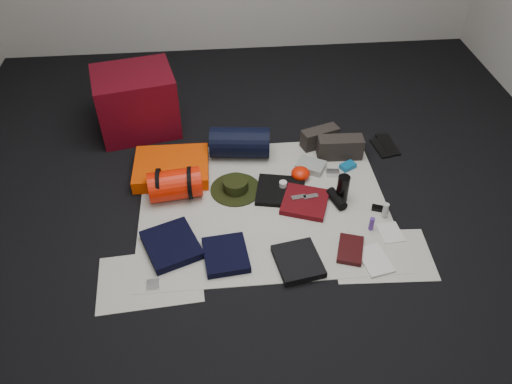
{
  "coord_description": "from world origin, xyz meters",
  "views": [
    {
      "loc": [
        -0.27,
        -2.35,
        2.25
      ],
      "look_at": [
        -0.05,
        0.02,
        0.1
      ],
      "focal_mm": 35.0,
      "sensor_mm": 36.0,
      "label": 1
    }
  ],
  "objects": [
    {
      "name": "compact_camera",
      "position": [
        0.51,
        0.25,
        0.02
      ],
      "size": [
        0.09,
        0.06,
        0.04
      ],
      "primitive_type": "cube",
      "rotation": [
        0.0,
        0.0,
        -0.12
      ],
      "color": "silver",
      "rests_on": "newspaper_mat"
    },
    {
      "name": "black_tshirt",
      "position": [
        0.12,
        0.1,
        0.02
      ],
      "size": [
        0.37,
        0.35,
        0.03
      ],
      "primitive_type": "cube",
      "rotation": [
        0.0,
        0.0,
        -0.21
      ],
      "color": "black",
      "rests_on": "newspaper_mat"
    },
    {
      "name": "cyan_case",
      "position": [
        0.63,
        0.31,
        0.02
      ],
      "size": [
        0.13,
        0.11,
        0.03
      ],
      "primitive_type": "cube",
      "rotation": [
        0.0,
        0.0,
        0.49
      ],
      "color": "#0D5886",
      "rests_on": "newspaper_mat"
    },
    {
      "name": "sleeping_pad",
      "position": [
        -0.6,
        0.37,
        0.05
      ],
      "size": [
        0.51,
        0.42,
        0.09
      ],
      "primitive_type": "cube",
      "rotation": [
        0.0,
        0.0,
        -0.01
      ],
      "color": "#EB4202",
      "rests_on": "newspaper_mat"
    },
    {
      "name": "sunglasses",
      "position": [
        0.74,
        -0.13,
        0.02
      ],
      "size": [
        0.11,
        0.08,
        0.03
      ],
      "primitive_type": "cube",
      "rotation": [
        0.0,
        0.0,
        -0.38
      ],
      "color": "black",
      "rests_on": "newspaper_mat"
    },
    {
      "name": "hiking_boot_left",
      "position": [
        0.48,
        0.6,
        0.08
      ],
      "size": [
        0.3,
        0.19,
        0.14
      ],
      "primitive_type": "cube",
      "rotation": [
        0.0,
        0.0,
        0.33
      ],
      "color": "#2B2522",
      "rests_on": "newspaper_mat"
    },
    {
      "name": "map_booklet",
      "position": [
        0.59,
        -0.54,
        0.01
      ],
      "size": [
        0.2,
        0.25,
        0.01
      ],
      "primitive_type": "cube",
      "rotation": [
        0.0,
        0.0,
        0.2
      ],
      "color": "beige",
      "rests_on": "newspaper_mat"
    },
    {
      "name": "first_aid_pouch",
      "position": [
        0.37,
        0.33,
        0.03
      ],
      "size": [
        0.23,
        0.22,
        0.05
      ],
      "primitive_type": "cube",
      "rotation": [
        0.0,
        0.0,
        -0.52
      ],
      "color": "gray",
      "rests_on": "newspaper_mat"
    },
    {
      "name": "sack_strap_left",
      "position": [
        -0.67,
        0.13,
        0.11
      ],
      "size": [
        0.02,
        0.22,
        0.22
      ],
      "primitive_type": "cylinder",
      "rotation": [
        0.0,
        1.57,
        0.0
      ],
      "color": "black",
      "rests_on": "newspaper_mat"
    },
    {
      "name": "newspaper_sheet_front_right",
      "position": [
        0.65,
        -0.5,
        0.0
      ],
      "size": [
        0.6,
        0.43,
        0.0
      ],
      "primitive_type": "cube",
      "rotation": [
        0.0,
        0.0,
        -0.05
      ],
      "color": "silver",
      "rests_on": "floor"
    },
    {
      "name": "boonie_crown",
      "position": [
        -0.17,
        0.15,
        0.05
      ],
      "size": [
        0.17,
        0.17,
        0.07
      ],
      "primitive_type": "cylinder",
      "color": "black",
      "rests_on": "boonie_brim"
    },
    {
      "name": "flip_flop_right",
      "position": [
        0.99,
        0.55,
        0.01
      ],
      "size": [
        0.12,
        0.28,
        0.01
      ],
      "primitive_type": "cube",
      "rotation": [
        0.0,
        0.0,
        0.1
      ],
      "color": "black",
      "rests_on": "floor"
    },
    {
      "name": "speaker",
      "position": [
        0.48,
        -0.03,
        0.04
      ],
      "size": [
        0.11,
        0.18,
        0.07
      ],
      "primitive_type": "cylinder",
      "rotation": [
        1.57,
        0.0,
        0.31
      ],
      "color": "black",
      "rests_on": "newspaper_mat"
    },
    {
      "name": "newspaper_mat",
      "position": [
        0.0,
        0.0,
        0.0
      ],
      "size": [
        1.6,
        1.3,
        0.01
      ],
      "primitive_type": "cube",
      "color": "silver",
      "rests_on": "floor"
    },
    {
      "name": "tape_roll",
      "position": [
        0.14,
        0.13,
        0.05
      ],
      "size": [
        0.05,
        0.05,
        0.04
      ],
      "primitive_type": "cylinder",
      "color": "beige",
      "rests_on": "black_tshirt"
    },
    {
      "name": "stuff_sack",
      "position": [
        -0.57,
        0.13,
        0.11
      ],
      "size": [
        0.36,
        0.24,
        0.2
      ],
      "primitive_type": "cylinder",
      "rotation": [
        0.0,
        1.57,
        0.13
      ],
      "color": "red",
      "rests_on": "newspaper_mat"
    },
    {
      "name": "floor",
      "position": [
        0.0,
        0.0,
        -0.01
      ],
      "size": [
        4.5,
        4.5,
        0.02
      ],
      "primitive_type": "cube",
      "color": "black",
      "rests_on": "ground"
    },
    {
      "name": "red_cabinet",
      "position": [
        -0.86,
        0.95,
        0.24
      ],
      "size": [
        0.66,
        0.58,
        0.48
      ],
      "primitive_type": "cube",
      "rotation": [
        0.0,
        0.0,
        0.21
      ],
      "color": "#550611",
      "rests_on": "floor"
    },
    {
      "name": "red_shirt",
      "position": [
        0.27,
        -0.03,
        0.02
      ],
      "size": [
        0.36,
        0.36,
        0.04
      ],
      "primitive_type": "cube",
      "rotation": [
        0.0,
        0.0,
        -0.35
      ],
      "color": "#53090D",
      "rests_on": "newspaper_mat"
    },
    {
      "name": "flip_flop_left",
      "position": [
        0.93,
        0.52,
        0.01
      ],
      "size": [
        0.12,
        0.24,
        0.01
      ],
      "primitive_type": "cube",
      "rotation": [
        0.0,
        0.0,
        0.14
      ],
      "color": "black",
      "rests_on": "floor"
    },
    {
      "name": "map_printout",
      "position": [
        0.75,
        -0.33,
        0.01
      ],
      "size": [
        0.14,
        0.18,
        0.01
      ],
      "primitive_type": "cube",
      "rotation": [
        0.0,
        0.0,
        0.07
      ],
      "color": "beige",
      "rests_on": "newspaper_mat"
    },
    {
      "name": "newspaper_sheet_front_left",
      "position": [
        -0.7,
        -0.55,
        0.0
      ],
      "size": [
        0.61,
        0.44,
        0.0
      ],
      "primitive_type": "cube",
      "rotation": [
        0.0,
        0.0,
        0.07
      ],
      "color": "silver",
      "rests_on": "floor"
    },
    {
      "name": "key_cluster",
      "position": [
        -0.68,
        -0.59,
        0.01
      ],
      "size": [
        0.07,
        0.07,
        0.01
      ],
      "primitive_type": "cube",
      "rotation": [
        0.0,
        0.0,
        0.06
      ],
      "color": "silver",
      "rests_on": "newspaper_mat"
    },
    {
      "name": "trousers_navy_a",
      "position": [
        -0.58,
        -0.33,
        0.03
      ],
      "size": [
        0.39,
        0.42,
        0.05
      ],
      "primitive_type": "cube",
      "rotation": [
        0.0,
        0.0,
        0.37
      ],
      "color": "black",
      "rests_on": "newspaper_mat"
    },
    {
      "name": "hiking_boot_right",
      "position": [
        0.6,
        0.45,
        0.09
      ],
      "size": [
        0.33,
        0.13,
        0.16
      ],
      "primitive_type": "cube",
      "rotation": [
        0.0,
        0.0,
        -0.04
      ],
      "color": "#2B2522",
      "rests_on": "newspaper_mat"
    },
    {
      "name": "energy_bar_b",
      "position": [
        0.31,
        -0.01,
        0.05
      ],
      "size": [
        0.1,
        0.05,
        0.01
      ],
      "primitive_type": "cube",
      "rotation": [
        0.0,
        0.0,
        0.14
      ],
      "color": "silver",
      "rests_on": "red_shirt"
    },
    {
      "name": "trousers_charcoal",
      "position": [
        0.15,
        -0.52,
        0.03
      ],
      "size": [
        0.29,
        0.32,
        0.04
      ],
      "primitive_type": "cube",
      "rotation": [
        0.0,
        0.0,
        0.17
      ],
      "color": "black",
      "rests_on": "newspaper_mat"
    },
    {
      "name": "energy_bar_a",
      "position": [
        0.23,
        -0.01,
        0.05
      ],
      "size": [
        0.1,
        0.05,
        0.01
      ],
      "primitive_type": "cube",
      "rotation": [
        0.0,
        0.0,
        0.14
      ],
      "color": "silver",
      "rests_on": "red_shirt"
    },
    {
      "name": "boonie_brim",
      "position": [
        -0.17,
        0.15,
        0.01
      ],
      "size": [
        0.43,
        0.43,
        0.01
      ],
      "primitive_type": "cylinder",
      "rotation": [
        0.0,
        0.0,
        -0.3
      ],
      "color": "black",
      "rests_on": "newspaper_mat"
    },
    {
      "name": "sack_strap_right",
      "position": [
        -0.47,
        0.13,
        0.11
      ],
      "size": [
        0.03,
        0.22,
        0.22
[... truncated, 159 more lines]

